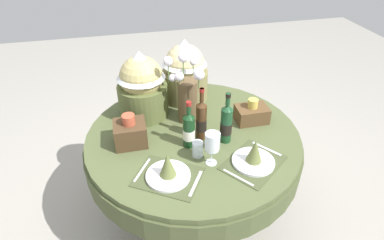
{
  "coord_description": "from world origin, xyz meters",
  "views": [
    {
      "loc": [
        -0.38,
        -1.59,
        1.96
      ],
      "look_at": [
        0.0,
        0.03,
        0.81
      ],
      "focal_mm": 30.15,
      "sensor_mm": 36.0,
      "label": 1
    }
  ],
  "objects_px": {
    "dining_table": "(193,148)",
    "woven_basket_side_left": "(130,133)",
    "wine_bottle_right": "(189,129)",
    "woven_basket_side_right": "(252,113)",
    "tumbler_near_left": "(198,149)",
    "flower_vase": "(187,94)",
    "wine_bottle_left": "(226,123)",
    "wine_bottle_centre": "(201,120)",
    "tumbler_near_right": "(215,141)",
    "place_setting_left": "(168,171)",
    "wine_glass_right": "(212,142)",
    "place_setting_right": "(254,157)",
    "gift_tub_back_left": "(142,83)",
    "gift_tub_back_centre": "(185,69)"
  },
  "relations": [
    {
      "from": "dining_table",
      "to": "woven_basket_side_left",
      "type": "relative_size",
      "value": 6.79
    },
    {
      "from": "wine_bottle_right",
      "to": "woven_basket_side_right",
      "type": "xyz_separation_m",
      "value": [
        0.46,
        0.16,
        -0.06
      ]
    },
    {
      "from": "dining_table",
      "to": "woven_basket_side_right",
      "type": "distance_m",
      "value": 0.45
    },
    {
      "from": "wine_bottle_right",
      "to": "tumbler_near_left",
      "type": "distance_m",
      "value": 0.13
    },
    {
      "from": "flower_vase",
      "to": "tumbler_near_left",
      "type": "xyz_separation_m",
      "value": [
        -0.02,
        -0.37,
        -0.16
      ]
    },
    {
      "from": "wine_bottle_left",
      "to": "wine_bottle_centre",
      "type": "bearing_deg",
      "value": 154.97
    },
    {
      "from": "flower_vase",
      "to": "tumbler_near_left",
      "type": "height_order",
      "value": "flower_vase"
    },
    {
      "from": "flower_vase",
      "to": "dining_table",
      "type": "bearing_deg",
      "value": -87.16
    },
    {
      "from": "tumbler_near_right",
      "to": "woven_basket_side_left",
      "type": "height_order",
      "value": "woven_basket_side_left"
    },
    {
      "from": "place_setting_left",
      "to": "wine_bottle_right",
      "type": "relative_size",
      "value": 1.39
    },
    {
      "from": "wine_glass_right",
      "to": "woven_basket_side_right",
      "type": "relative_size",
      "value": 0.99
    },
    {
      "from": "tumbler_near_left",
      "to": "tumbler_near_right",
      "type": "relative_size",
      "value": 0.88
    },
    {
      "from": "wine_bottle_centre",
      "to": "place_setting_right",
      "type": "bearing_deg",
      "value": -52.59
    },
    {
      "from": "dining_table",
      "to": "tumbler_near_right",
      "type": "relative_size",
      "value": 12.72
    },
    {
      "from": "place_setting_left",
      "to": "woven_basket_side_left",
      "type": "height_order",
      "value": "woven_basket_side_left"
    },
    {
      "from": "place_setting_right",
      "to": "tumbler_near_right",
      "type": "height_order",
      "value": "place_setting_right"
    },
    {
      "from": "wine_bottle_left",
      "to": "wine_bottle_centre",
      "type": "height_order",
      "value": "wine_bottle_centre"
    },
    {
      "from": "place_setting_left",
      "to": "tumbler_near_left",
      "type": "height_order",
      "value": "place_setting_left"
    },
    {
      "from": "place_setting_left",
      "to": "wine_bottle_centre",
      "type": "xyz_separation_m",
      "value": [
        0.26,
        0.3,
        0.08
      ]
    },
    {
      "from": "gift_tub_back_left",
      "to": "wine_bottle_centre",
      "type": "bearing_deg",
      "value": -47.84
    },
    {
      "from": "place_setting_right",
      "to": "woven_basket_side_left",
      "type": "bearing_deg",
      "value": 152.67
    },
    {
      "from": "wine_bottle_centre",
      "to": "gift_tub_back_left",
      "type": "distance_m",
      "value": 0.48
    },
    {
      "from": "tumbler_near_right",
      "to": "gift_tub_back_centre",
      "type": "bearing_deg",
      "value": 94.51
    },
    {
      "from": "tumbler_near_left",
      "to": "gift_tub_back_centre",
      "type": "height_order",
      "value": "gift_tub_back_centre"
    },
    {
      "from": "place_setting_right",
      "to": "wine_bottle_right",
      "type": "bearing_deg",
      "value": 142.93
    },
    {
      "from": "tumbler_near_left",
      "to": "wine_glass_right",
      "type": "bearing_deg",
      "value": -53.37
    },
    {
      "from": "wine_glass_right",
      "to": "gift_tub_back_centre",
      "type": "relative_size",
      "value": 0.45
    },
    {
      "from": "woven_basket_side_right",
      "to": "place_setting_right",
      "type": "bearing_deg",
      "value": -109.86
    },
    {
      "from": "place_setting_left",
      "to": "wine_glass_right",
      "type": "bearing_deg",
      "value": 12.61
    },
    {
      "from": "place_setting_left",
      "to": "place_setting_right",
      "type": "height_order",
      "value": "same"
    },
    {
      "from": "wine_bottle_centre",
      "to": "tumbler_near_right",
      "type": "relative_size",
      "value": 3.21
    },
    {
      "from": "tumbler_near_right",
      "to": "place_setting_right",
      "type": "bearing_deg",
      "value": -45.67
    },
    {
      "from": "tumbler_near_left",
      "to": "wine_bottle_centre",
      "type": "bearing_deg",
      "value": 69.29
    },
    {
      "from": "wine_bottle_centre",
      "to": "tumbler_near_left",
      "type": "height_order",
      "value": "wine_bottle_centre"
    },
    {
      "from": "woven_basket_side_left",
      "to": "wine_bottle_right",
      "type": "bearing_deg",
      "value": -16.3
    },
    {
      "from": "dining_table",
      "to": "woven_basket_side_left",
      "type": "height_order",
      "value": "woven_basket_side_left"
    },
    {
      "from": "gift_tub_back_centre",
      "to": "woven_basket_side_right",
      "type": "distance_m",
      "value": 0.57
    },
    {
      "from": "wine_glass_right",
      "to": "woven_basket_side_left",
      "type": "distance_m",
      "value": 0.52
    },
    {
      "from": "woven_basket_side_left",
      "to": "tumbler_near_right",
      "type": "bearing_deg",
      "value": -18.45
    },
    {
      "from": "place_setting_right",
      "to": "flower_vase",
      "type": "bearing_deg",
      "value": 118.5
    },
    {
      "from": "place_setting_left",
      "to": "flower_vase",
      "type": "distance_m",
      "value": 0.57
    },
    {
      "from": "wine_bottle_left",
      "to": "gift_tub_back_centre",
      "type": "xyz_separation_m",
      "value": [
        -0.13,
        0.56,
        0.11
      ]
    },
    {
      "from": "woven_basket_side_left",
      "to": "woven_basket_side_right",
      "type": "height_order",
      "value": "woven_basket_side_left"
    },
    {
      "from": "wine_bottle_right",
      "to": "gift_tub_back_centre",
      "type": "bearing_deg",
      "value": 80.33
    },
    {
      "from": "wine_bottle_right",
      "to": "tumbler_near_right",
      "type": "height_order",
      "value": "wine_bottle_right"
    },
    {
      "from": "place_setting_left",
      "to": "tumbler_near_left",
      "type": "bearing_deg",
      "value": 35.02
    },
    {
      "from": "tumbler_near_right",
      "to": "gift_tub_back_centre",
      "type": "height_order",
      "value": "gift_tub_back_centre"
    },
    {
      "from": "wine_bottle_right",
      "to": "gift_tub_back_left",
      "type": "relative_size",
      "value": 0.66
    },
    {
      "from": "place_setting_right",
      "to": "tumbler_near_left",
      "type": "xyz_separation_m",
      "value": [
        -0.29,
        0.13,
        0.0
      ]
    },
    {
      "from": "wine_bottle_centre",
      "to": "wine_glass_right",
      "type": "relative_size",
      "value": 1.68
    }
  ]
}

